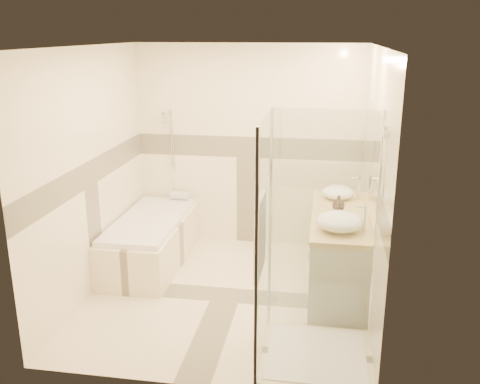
# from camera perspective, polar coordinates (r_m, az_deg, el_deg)

# --- Properties ---
(room) EXTENTS (2.82, 3.02, 2.52)m
(room) POSITION_cam_1_polar(r_m,az_deg,el_deg) (5.20, -0.91, 1.47)
(room) COLOR beige
(room) RESTS_ON ground
(bathtub) EXTENTS (0.75, 1.70, 0.56)m
(bathtub) POSITION_cam_1_polar(r_m,az_deg,el_deg) (6.35, -9.52, -4.91)
(bathtub) COLOR #F5E8C4
(bathtub) RESTS_ON ground
(vanity) EXTENTS (0.58, 1.62, 0.85)m
(vanity) POSITION_cam_1_polar(r_m,az_deg,el_deg) (5.67, 10.42, -6.38)
(vanity) COLOR white
(vanity) RESTS_ON ground
(shower_enclosure) EXTENTS (0.96, 0.93, 2.04)m
(shower_enclosure) POSITION_cam_1_polar(r_m,az_deg,el_deg) (4.49, 6.88, -11.63)
(shower_enclosure) COLOR #F5E8C4
(shower_enclosure) RESTS_ON ground
(vessel_sink_near) EXTENTS (0.36, 0.36, 0.14)m
(vessel_sink_near) POSITION_cam_1_polar(r_m,az_deg,el_deg) (6.01, 10.41, -0.03)
(vessel_sink_near) COLOR white
(vessel_sink_near) RESTS_ON vanity
(vessel_sink_far) EXTENTS (0.44, 0.44, 0.18)m
(vessel_sink_far) POSITION_cam_1_polar(r_m,az_deg,el_deg) (5.05, 10.57, -3.10)
(vessel_sink_far) COLOR white
(vessel_sink_far) RESTS_ON vanity
(faucet_near) EXTENTS (0.11, 0.03, 0.26)m
(faucet_near) POSITION_cam_1_polar(r_m,az_deg,el_deg) (5.99, 12.52, 0.60)
(faucet_near) COLOR silver
(faucet_near) RESTS_ON vanity
(faucet_far) EXTENTS (0.11, 0.03, 0.26)m
(faucet_far) POSITION_cam_1_polar(r_m,az_deg,el_deg) (5.04, 13.06, -2.55)
(faucet_far) COLOR silver
(faucet_far) RESTS_ON vanity
(amenity_bottle_a) EXTENTS (0.08, 0.08, 0.17)m
(amenity_bottle_a) POSITION_cam_1_polar(r_m,az_deg,el_deg) (5.41, 10.50, -1.76)
(amenity_bottle_a) COLOR black
(amenity_bottle_a) RESTS_ON vanity
(amenity_bottle_b) EXTENTS (0.17, 0.17, 0.16)m
(amenity_bottle_b) POSITION_cam_1_polar(r_m,az_deg,el_deg) (5.59, 10.47, -1.18)
(amenity_bottle_b) COLOR black
(amenity_bottle_b) RESTS_ON vanity
(folded_towels) EXTENTS (0.15, 0.23, 0.07)m
(folded_towels) POSITION_cam_1_polar(r_m,az_deg,el_deg) (6.20, 10.37, 0.16)
(folded_towels) COLOR silver
(folded_towels) RESTS_ON vanity
(rolled_towel) EXTENTS (0.23, 0.11, 0.11)m
(rolled_towel) POSITION_cam_1_polar(r_m,az_deg,el_deg) (6.87, -6.45, -0.37)
(rolled_towel) COLOR silver
(rolled_towel) RESTS_ON bathtub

